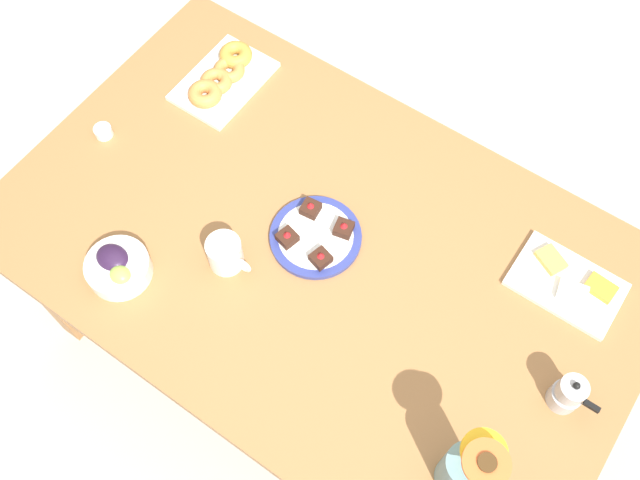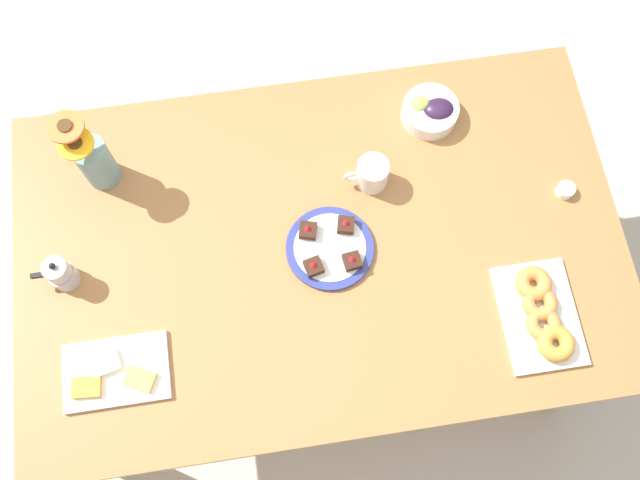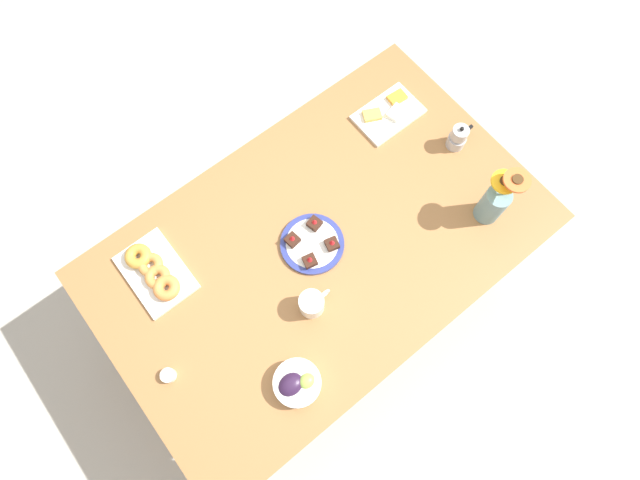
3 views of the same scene
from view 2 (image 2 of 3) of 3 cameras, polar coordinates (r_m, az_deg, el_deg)
name	(u,v)px [view 2 (image 2 of 3)]	position (r m, az deg, el deg)	size (l,w,h in m)	color
ground_plane	(320,312)	(2.58, 0.00, -5.80)	(6.00, 6.00, 0.00)	#B7B2A8
dining_table	(320,255)	(1.95, 0.00, -1.23)	(1.60, 1.00, 0.74)	#9E6B3D
coffee_mug	(372,174)	(1.90, 4.17, 5.32)	(0.12, 0.09, 0.09)	white
grape_bowl	(431,111)	(2.03, 8.85, 10.16)	(0.16, 0.16, 0.07)	white
cheese_platter	(115,373)	(1.85, -16.08, -10.16)	(0.26, 0.17, 0.03)	white
croissant_platter	(541,314)	(1.88, 17.30, -5.69)	(0.19, 0.28, 0.05)	white
jam_cup_honey	(565,190)	(2.02, 19.05, 3.82)	(0.05, 0.05, 0.03)	white
dessert_plate	(330,248)	(1.86, 0.79, -0.63)	(0.23, 0.23, 0.05)	navy
flower_vase	(94,160)	(1.95, -17.65, 6.13)	(0.11, 0.12, 0.27)	#6B939E
moka_pot	(60,274)	(1.91, -20.05, -2.54)	(0.11, 0.07, 0.12)	#B7B7BC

